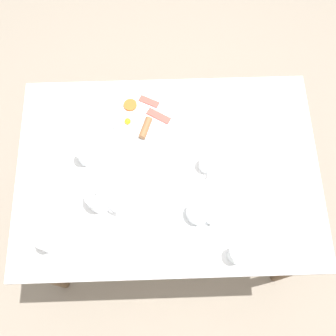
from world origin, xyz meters
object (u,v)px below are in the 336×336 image
teapot_near (100,197)px  creamer_jug (207,164)px  water_glass_tall (47,242)px  napkin_folded (265,218)px  teacup_with_saucer_left (198,213)px  breakfast_plate (142,116)px  spoon_for_tea (165,181)px  water_glass_short (85,155)px  fork_by_plate (58,132)px  knife_by_plate (278,127)px  wine_glass_spare (238,254)px

teapot_near → creamer_jug: (-0.13, 0.42, -0.02)m
water_glass_tall → napkin_folded: 0.82m
teacup_with_saucer_left → creamer_jug: size_ratio=1.73×
breakfast_plate → creamer_jug: (0.23, 0.26, 0.02)m
teacup_with_saucer_left → spoon_for_tea: size_ratio=0.97×
teacup_with_saucer_left → water_glass_short: bearing=-119.4°
napkin_folded → teacup_with_saucer_left: bearing=-95.1°
water_glass_tall → fork_by_plate: water_glass_tall is taller
teapot_near → water_glass_short: teapot_near is taller
teapot_near → water_glass_tall: teapot_near is taller
teapot_near → fork_by_plate: 0.36m
breakfast_plate → teapot_near: bearing=-24.1°
water_glass_tall → napkin_folded: (-0.07, 0.82, -0.04)m
breakfast_plate → fork_by_plate: breakfast_plate is taller
creamer_jug → water_glass_short: bearing=-95.7°
creamer_jug → knife_by_plate: (-0.17, 0.31, -0.03)m
water_glass_tall → napkin_folded: bearing=95.1°
napkin_folded → spoon_for_tea: size_ratio=1.21×
fork_by_plate → napkin_folded: bearing=64.5°
breakfast_plate → wine_glass_spare: wine_glass_spare is taller
napkin_folded → fork_by_plate: napkin_folded is taller
teacup_with_saucer_left → creamer_jug: (-0.20, 0.05, 0.00)m
wine_glass_spare → knife_by_plate: size_ratio=0.38×
water_glass_short → teapot_near: bearing=19.4°
breakfast_plate → water_glass_tall: water_glass_tall is taller
wine_glass_spare → creamer_jug: (-0.36, -0.09, -0.01)m
napkin_folded → knife_by_plate: size_ratio=0.87×
water_glass_tall → knife_by_plate: bearing=116.7°
creamer_jug → spoon_for_tea: bearing=-71.7°
water_glass_short → spoon_for_tea: (0.10, 0.31, -0.04)m
teapot_near → fork_by_plate: teapot_near is taller
teacup_with_saucer_left → spoon_for_tea: teacup_with_saucer_left is taller
creamer_jug → wine_glass_spare: bearing=13.3°
teapot_near → creamer_jug: size_ratio=1.65×
breakfast_plate → spoon_for_tea: 0.30m
water_glass_short → napkin_folded: size_ratio=0.45×
breakfast_plate → water_glass_short: water_glass_short is taller
teapot_near → knife_by_plate: bearing=-117.1°
breakfast_plate → teapot_near: size_ratio=1.77×
teapot_near → breakfast_plate: bearing=-73.4°
breakfast_plate → knife_by_plate: (0.06, 0.57, -0.01)m
water_glass_tall → water_glass_short: 0.36m
fork_by_plate → teapot_near: bearing=32.3°
breakfast_plate → creamer_jug: creamer_jug is taller
water_glass_short → wine_glass_spare: (0.41, 0.57, -0.00)m
water_glass_short → teacup_with_saucer_left: bearing=60.6°
teapot_near → napkin_folded: (0.09, 0.63, -0.04)m
creamer_jug → napkin_folded: size_ratio=0.46×
wine_glass_spare → napkin_folded: 0.19m
fork_by_plate → water_glass_tall: bearing=0.5°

